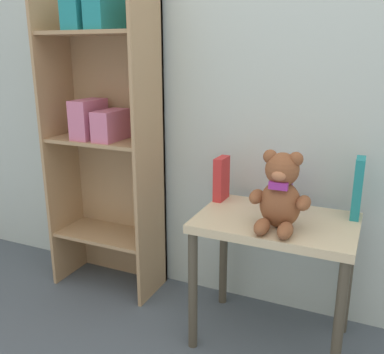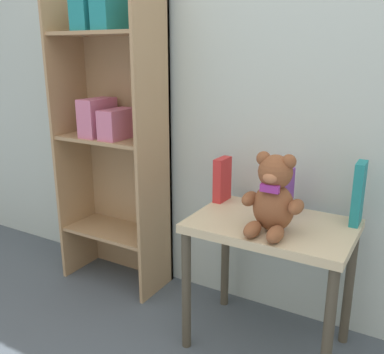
{
  "view_description": "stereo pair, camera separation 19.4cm",
  "coord_description": "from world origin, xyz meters",
  "px_view_note": "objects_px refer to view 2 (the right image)",
  "views": [
    {
      "loc": [
        0.45,
        -0.65,
        1.25
      ],
      "look_at": [
        -0.32,
        1.06,
        0.7
      ],
      "focal_mm": 40.0,
      "sensor_mm": 36.0,
      "label": 1
    },
    {
      "loc": [
        0.62,
        -0.56,
        1.25
      ],
      "look_at": [
        -0.32,
        1.06,
        0.7
      ],
      "focal_mm": 40.0,
      "sensor_mm": 36.0,
      "label": 2
    }
  ],
  "objects_px": {
    "display_table": "(271,243)",
    "teddy_bear": "(273,197)",
    "book_standing_red": "(222,179)",
    "bookshelf_side": "(114,119)",
    "book_standing_purple": "(285,191)",
    "book_standing_teal": "(358,194)"
  },
  "relations": [
    {
      "from": "book_standing_red",
      "to": "book_standing_teal",
      "type": "height_order",
      "value": "book_standing_teal"
    },
    {
      "from": "bookshelf_side",
      "to": "book_standing_purple",
      "type": "relative_size",
      "value": 8.88
    },
    {
      "from": "book_standing_purple",
      "to": "book_standing_teal",
      "type": "distance_m",
      "value": 0.3
    },
    {
      "from": "teddy_bear",
      "to": "bookshelf_side",
      "type": "bearing_deg",
      "value": 165.81
    },
    {
      "from": "bookshelf_side",
      "to": "book_standing_red",
      "type": "xyz_separation_m",
      "value": [
        0.64,
        -0.02,
        -0.23
      ]
    },
    {
      "from": "bookshelf_side",
      "to": "book_standing_teal",
      "type": "distance_m",
      "value": 1.25
    },
    {
      "from": "display_table",
      "to": "book_standing_purple",
      "type": "xyz_separation_m",
      "value": [
        -0.0,
        0.15,
        0.18
      ]
    },
    {
      "from": "bookshelf_side",
      "to": "teddy_bear",
      "type": "relative_size",
      "value": 5.26
    },
    {
      "from": "book_standing_purple",
      "to": "book_standing_teal",
      "type": "bearing_deg",
      "value": 2.29
    },
    {
      "from": "bookshelf_side",
      "to": "teddy_bear",
      "type": "bearing_deg",
      "value": -14.19
    },
    {
      "from": "bookshelf_side",
      "to": "book_standing_teal",
      "type": "bearing_deg",
      "value": -0.13
    },
    {
      "from": "teddy_bear",
      "to": "book_standing_teal",
      "type": "distance_m",
      "value": 0.36
    },
    {
      "from": "display_table",
      "to": "book_standing_red",
      "type": "relative_size",
      "value": 3.21
    },
    {
      "from": "book_standing_red",
      "to": "book_standing_purple",
      "type": "relative_size",
      "value": 1.11
    },
    {
      "from": "bookshelf_side",
      "to": "display_table",
      "type": "height_order",
      "value": "bookshelf_side"
    },
    {
      "from": "display_table",
      "to": "bookshelf_side",
      "type": "bearing_deg",
      "value": 170.63
    },
    {
      "from": "display_table",
      "to": "teddy_bear",
      "type": "xyz_separation_m",
      "value": [
        0.03,
        -0.09,
        0.23
      ]
    },
    {
      "from": "teddy_bear",
      "to": "book_standing_red",
      "type": "bearing_deg",
      "value": 145.16
    },
    {
      "from": "display_table",
      "to": "book_standing_red",
      "type": "distance_m",
      "value": 0.38
    },
    {
      "from": "bookshelf_side",
      "to": "book_standing_red",
      "type": "bearing_deg",
      "value": -1.7
    },
    {
      "from": "teddy_bear",
      "to": "book_standing_purple",
      "type": "distance_m",
      "value": 0.24
    },
    {
      "from": "bookshelf_side",
      "to": "book_standing_red",
      "type": "height_order",
      "value": "bookshelf_side"
    }
  ]
}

